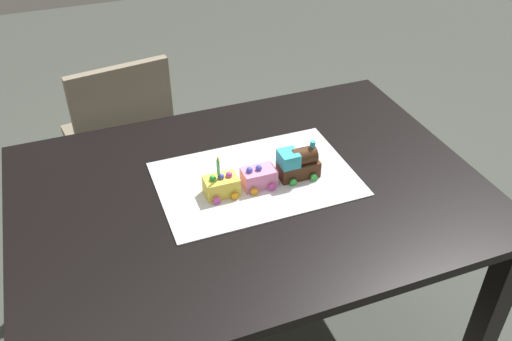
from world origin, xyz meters
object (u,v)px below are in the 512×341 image
object	(u,v)px
dining_table	(250,215)
cake_car_hopper_bubblegum	(259,178)
chair	(121,139)
cake_car_gondola_lemon	(222,186)
cake_locomotive	(299,164)
birthday_candle	(219,167)

from	to	relation	value
dining_table	cake_car_hopper_bubblegum	distance (m)	0.14
chair	cake_car_gondola_lemon	world-z (taller)	chair
dining_table	chair	distance (m)	0.89
chair	cake_locomotive	world-z (taller)	same
cake_car_hopper_bubblegum	cake_car_gondola_lemon	bearing A→B (deg)	0.00
cake_car_gondola_lemon	dining_table	bearing A→B (deg)	-177.11
dining_table	cake_locomotive	distance (m)	0.22
cake_car_gondola_lemon	birthday_candle	distance (m)	0.07
cake_car_hopper_bubblegum	dining_table	bearing A→B (deg)	-8.79
dining_table	cake_car_gondola_lemon	bearing A→B (deg)	2.89
cake_car_hopper_bubblegum	chair	bearing A→B (deg)	-69.65
cake_locomotive	birthday_candle	distance (m)	0.26
dining_table	chair	world-z (taller)	chair
chair	cake_car_gondola_lemon	bearing A→B (deg)	94.44
dining_table	birthday_candle	world-z (taller)	birthday_candle
cake_car_gondola_lemon	birthday_candle	world-z (taller)	birthday_candle
chair	cake_car_hopper_bubblegum	size ratio (longest dim) A/B	8.60
chair	cake_car_hopper_bubblegum	distance (m)	0.94
cake_car_gondola_lemon	birthday_candle	bearing A→B (deg)	-0.00
cake_car_hopper_bubblegum	cake_locomotive	bearing A→B (deg)	-180.00
birthday_candle	cake_car_hopper_bubblegum	bearing A→B (deg)	180.00
cake_locomotive	cake_car_hopper_bubblegum	world-z (taller)	cake_locomotive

